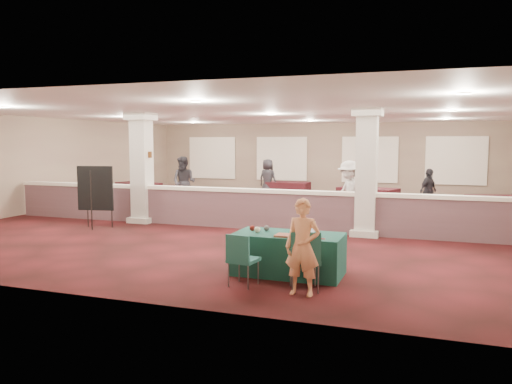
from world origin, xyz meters
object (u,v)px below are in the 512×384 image
(attendee_a, at_px, (184,182))
(attendee_d, at_px, (268,179))
(far_table_back_left, at_px, (163,194))
(far_table_back_right, at_px, (368,199))
(far_table_front_right, at_px, (496,206))
(conf_chair_main, at_px, (305,256))
(easel_board, at_px, (95,189))
(attendee_c, at_px, (428,191))
(woman, at_px, (303,247))
(conf_chair_side, at_px, (241,256))
(attendee_b, at_px, (349,193))
(far_table_front_left, at_px, (139,192))
(near_table, at_px, (288,254))
(far_table_back_center, at_px, (288,190))
(far_table_front_center, at_px, (293,208))

(attendee_a, xyz_separation_m, attendee_d, (1.95, 3.76, -0.10))
(far_table_back_left, distance_m, far_table_back_right, 8.00)
(far_table_back_right, bearing_deg, far_table_front_right, -2.86)
(conf_chair_main, xyz_separation_m, easel_board, (-6.78, 3.77, 0.51))
(attendee_c, bearing_deg, attendee_d, 100.33)
(attendee_d, bearing_deg, woman, 123.73)
(conf_chair_side, relative_size, far_table_back_left, 0.55)
(easel_board, bearing_deg, conf_chair_side, -44.72)
(conf_chair_side, height_order, attendee_b, attendee_b)
(far_table_front_left, relative_size, far_table_back_right, 0.94)
(near_table, distance_m, easel_board, 6.91)
(far_table_front_right, relative_size, attendee_c, 1.13)
(conf_chair_main, xyz_separation_m, attendee_c, (1.79, 9.84, 0.17))
(far_table_back_center, bearing_deg, attendee_c, -25.21)
(attendee_a, bearing_deg, far_table_front_center, -19.43)
(far_table_back_right, bearing_deg, attendee_b, -92.65)
(conf_chair_side, height_order, woman, woman)
(attendee_d, bearing_deg, far_table_back_right, 165.26)
(near_table, bearing_deg, attendee_a, 129.04)
(woman, bearing_deg, far_table_front_left, 135.58)
(far_table_front_left, bearing_deg, far_table_back_center, 27.12)
(far_table_back_center, height_order, attendee_d, attendee_d)
(far_table_front_right, xyz_separation_m, attendee_c, (-2.03, 0.18, 0.41))
(conf_chair_side, bearing_deg, far_table_back_left, 133.36)
(far_table_front_center, bearing_deg, attendee_a, 161.52)
(conf_chair_main, relative_size, conf_chair_side, 1.12)
(conf_chair_main, bearing_deg, far_table_front_left, 114.22)
(far_table_back_left, xyz_separation_m, attendee_c, (9.98, -0.02, 0.43))
(far_table_front_left, xyz_separation_m, attendee_a, (2.66, -1.21, 0.55))
(far_table_front_right, bearing_deg, far_table_back_center, 159.80)
(near_table, xyz_separation_m, far_table_back_left, (-7.66, 8.94, -0.05))
(near_table, bearing_deg, far_table_front_center, 104.72)
(far_table_front_left, bearing_deg, woman, -46.96)
(conf_chair_side, height_order, attendee_d, attendee_d)
(near_table, bearing_deg, far_table_front_left, 135.25)
(woman, bearing_deg, attendee_a, 129.63)
(conf_chair_main, bearing_deg, near_table, 100.32)
(far_table_front_center, relative_size, far_table_back_left, 1.13)
(conf_chair_main, bearing_deg, attendee_a, 108.32)
(woman, height_order, attendee_d, attendee_d)
(attendee_a, bearing_deg, far_table_front_left, 154.67)
(far_table_back_right, bearing_deg, far_table_front_center, -122.81)
(conf_chair_main, distance_m, far_table_back_left, 12.82)
(near_table, distance_m, conf_chair_main, 1.08)
(easel_board, xyz_separation_m, far_table_front_center, (4.73, 3.20, -0.73))
(conf_chair_side, bearing_deg, far_table_front_left, 137.55)
(near_table, distance_m, far_table_back_center, 11.97)
(woman, bearing_deg, conf_chair_side, 177.40)
(far_table_back_right, relative_size, attendee_b, 1.06)
(attendee_c, bearing_deg, attendee_b, 177.07)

